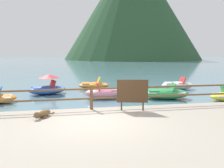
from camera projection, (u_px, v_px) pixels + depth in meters
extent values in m
plane|color=slate|center=(71.00, 65.00, 46.87)|extent=(200.00, 200.00, 0.00)
cube|color=#A39989|center=(108.00, 154.00, 5.78)|extent=(28.00, 8.00, 0.40)
cylinder|color=brown|center=(91.00, 97.00, 9.34)|extent=(0.12, 0.12, 0.95)
cylinder|color=brown|center=(91.00, 89.00, 9.29)|extent=(23.80, 0.07, 0.07)
cylinder|color=brown|center=(91.00, 99.00, 9.34)|extent=(23.80, 0.07, 0.07)
cube|color=silver|center=(132.00, 91.00, 9.14)|extent=(1.08, 0.31, 0.80)
cube|color=#4C331E|center=(132.00, 91.00, 9.12)|extent=(1.15, 0.32, 0.88)
cylinder|color=#4C331E|center=(121.00, 106.00, 9.24)|extent=(0.06, 0.06, 0.35)
cylinder|color=#4C331E|center=(143.00, 106.00, 9.19)|extent=(0.06, 0.06, 0.35)
ellipsoid|color=brown|center=(44.00, 113.00, 8.31)|extent=(0.56, 0.68, 0.24)
sphere|color=brown|center=(37.00, 115.00, 7.95)|extent=(0.20, 0.20, 0.20)
ellipsoid|color=brown|center=(35.00, 116.00, 7.86)|extent=(0.13, 0.14, 0.08)
cylinder|color=brown|center=(52.00, 113.00, 8.69)|extent=(0.15, 0.21, 0.04)
ellipsoid|color=brown|center=(37.00, 116.00, 8.23)|extent=(0.17, 0.21, 0.07)
ellipsoid|color=brown|center=(45.00, 117.00, 8.11)|extent=(0.17, 0.21, 0.07)
cube|color=blue|center=(0.00, 91.00, 12.67)|extent=(0.26, 0.42, 0.43)
ellipsoid|color=pink|center=(104.00, 93.00, 13.70)|extent=(2.21, 1.35, 0.60)
cube|color=silver|center=(104.00, 91.00, 13.68)|extent=(1.73, 1.11, 0.06)
cube|color=red|center=(102.00, 91.00, 13.40)|extent=(0.42, 0.42, 0.08)
cube|color=red|center=(98.00, 87.00, 13.35)|extent=(0.23, 0.41, 0.43)
cube|color=red|center=(101.00, 89.00, 13.89)|extent=(0.42, 0.42, 0.08)
cube|color=red|center=(98.00, 86.00, 13.84)|extent=(0.23, 0.41, 0.43)
cube|color=pink|center=(114.00, 90.00, 13.76)|extent=(0.52, 0.90, 0.12)
ellipsoid|color=white|center=(177.00, 85.00, 16.99)|extent=(2.39, 1.42, 0.53)
cube|color=silver|center=(177.00, 84.00, 16.98)|extent=(1.87, 1.15, 0.06)
cube|color=red|center=(179.00, 83.00, 17.20)|extent=(0.45, 0.45, 0.08)
cube|color=red|center=(181.00, 80.00, 17.18)|extent=(0.26, 0.42, 0.43)
cube|color=red|center=(181.00, 83.00, 16.75)|extent=(0.45, 0.45, 0.08)
cube|color=red|center=(184.00, 80.00, 16.73)|extent=(0.26, 0.42, 0.43)
cube|color=white|center=(169.00, 83.00, 16.94)|extent=(0.60, 0.85, 0.12)
ellipsoid|color=blue|center=(47.00, 90.00, 15.01)|extent=(2.61, 2.01, 0.52)
cube|color=silver|center=(47.00, 88.00, 15.00)|extent=(2.05, 1.62, 0.06)
cube|color=red|center=(49.00, 87.00, 15.30)|extent=(0.51, 0.51, 0.08)
cube|color=red|center=(52.00, 83.00, 15.36)|extent=(0.33, 0.45, 0.43)
cube|color=red|center=(51.00, 88.00, 14.85)|extent=(0.51, 0.51, 0.08)
cube|color=red|center=(54.00, 84.00, 14.91)|extent=(0.33, 0.45, 0.43)
cube|color=blue|center=(37.00, 88.00, 14.68)|extent=(0.78, 1.04, 0.12)
cone|color=red|center=(49.00, 76.00, 14.95)|extent=(1.61, 1.61, 0.22)
cube|color=#339956|center=(223.00, 89.00, 13.01)|extent=(0.29, 0.43, 0.43)
ellipsoid|color=green|center=(166.00, 94.00, 13.51)|extent=(2.76, 1.74, 0.59)
cube|color=silver|center=(166.00, 92.00, 13.50)|extent=(2.17, 1.41, 0.06)
cube|color=#339956|center=(168.00, 90.00, 13.73)|extent=(0.48, 0.48, 0.08)
cube|color=#339956|center=(172.00, 86.00, 13.69)|extent=(0.29, 0.44, 0.43)
cube|color=#339956|center=(170.00, 91.00, 13.24)|extent=(0.48, 0.48, 0.08)
cube|color=#339956|center=(174.00, 87.00, 13.21)|extent=(0.29, 0.44, 0.43)
cube|color=green|center=(153.00, 91.00, 13.51)|extent=(0.73, 0.95, 0.12)
ellipsoid|color=orange|center=(94.00, 85.00, 17.31)|extent=(2.29, 1.43, 0.45)
cube|color=silver|center=(94.00, 84.00, 17.30)|extent=(1.79, 1.17, 0.06)
cube|color=yellow|center=(96.00, 83.00, 17.57)|extent=(0.42, 0.42, 0.08)
cube|color=yellow|center=(99.00, 80.00, 17.56)|extent=(0.23, 0.41, 0.43)
cube|color=yellow|center=(97.00, 84.00, 17.05)|extent=(0.42, 0.42, 0.08)
cube|color=yellow|center=(99.00, 81.00, 17.05)|extent=(0.23, 0.41, 0.43)
cube|color=orange|center=(85.00, 84.00, 17.20)|extent=(0.53, 0.95, 0.12)
cone|color=#284C2D|center=(132.00, 4.00, 81.55)|extent=(46.27, 46.27, 37.32)
cone|color=#284C2D|center=(103.00, 27.00, 86.66)|extent=(25.45, 25.45, 22.39)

